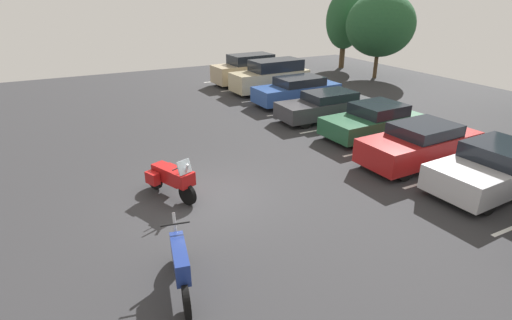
{
  "coord_description": "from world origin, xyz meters",
  "views": [
    {
      "loc": [
        10.09,
        -3.57,
        5.76
      ],
      "look_at": [
        0.12,
        1.6,
        0.98
      ],
      "focal_mm": 27.84,
      "sensor_mm": 36.0,
      "label": 1
    }
  ],
  "objects_px": {
    "motorcycle_touring": "(171,178)",
    "car_green": "(372,121)",
    "car_tan": "(247,69)",
    "car_red": "(420,144)",
    "car_silver": "(494,169)",
    "car_blue": "(297,90)",
    "car_charcoal": "(325,106)",
    "car_champagne": "(271,76)",
    "motorcycle_second": "(180,264)"
  },
  "relations": [
    {
      "from": "car_champagne",
      "to": "car_tan",
      "type": "bearing_deg",
      "value": -173.68
    },
    {
      "from": "motorcycle_touring",
      "to": "car_tan",
      "type": "bearing_deg",
      "value": 145.79
    },
    {
      "from": "car_blue",
      "to": "car_red",
      "type": "distance_m",
      "value": 9.04
    },
    {
      "from": "car_tan",
      "to": "car_green",
      "type": "height_order",
      "value": "car_tan"
    },
    {
      "from": "car_blue",
      "to": "car_green",
      "type": "distance_m",
      "value": 6.02
    },
    {
      "from": "car_blue",
      "to": "car_charcoal",
      "type": "height_order",
      "value": "car_blue"
    },
    {
      "from": "car_green",
      "to": "car_blue",
      "type": "bearing_deg",
      "value": 179.27
    },
    {
      "from": "motorcycle_touring",
      "to": "car_champagne",
      "type": "distance_m",
      "value": 14.17
    },
    {
      "from": "car_charcoal",
      "to": "car_red",
      "type": "distance_m",
      "value": 5.95
    },
    {
      "from": "motorcycle_touring",
      "to": "car_blue",
      "type": "height_order",
      "value": "car_blue"
    },
    {
      "from": "car_green",
      "to": "car_silver",
      "type": "distance_m",
      "value": 5.58
    },
    {
      "from": "car_charcoal",
      "to": "car_silver",
      "type": "relative_size",
      "value": 1.05
    },
    {
      "from": "car_tan",
      "to": "car_red",
      "type": "distance_m",
      "value": 14.93
    },
    {
      "from": "car_champagne",
      "to": "car_blue",
      "type": "xyz_separation_m",
      "value": [
        3.13,
        -0.13,
        -0.22
      ]
    },
    {
      "from": "car_blue",
      "to": "car_silver",
      "type": "bearing_deg",
      "value": -1.29
    },
    {
      "from": "motorcycle_second",
      "to": "car_tan",
      "type": "relative_size",
      "value": 0.51
    },
    {
      "from": "motorcycle_touring",
      "to": "car_green",
      "type": "xyz_separation_m",
      "value": [
        -1.46,
        9.19,
        0.03
      ]
    },
    {
      "from": "car_champagne",
      "to": "car_blue",
      "type": "bearing_deg",
      "value": -2.36
    },
    {
      "from": "motorcycle_touring",
      "to": "car_green",
      "type": "distance_m",
      "value": 9.31
    },
    {
      "from": "car_charcoal",
      "to": "car_silver",
      "type": "height_order",
      "value": "car_silver"
    },
    {
      "from": "car_champagne",
      "to": "car_green",
      "type": "distance_m",
      "value": 9.15
    },
    {
      "from": "car_charcoal",
      "to": "car_green",
      "type": "relative_size",
      "value": 1.09
    },
    {
      "from": "car_red",
      "to": "car_charcoal",
      "type": "bearing_deg",
      "value": 177.57
    },
    {
      "from": "car_silver",
      "to": "car_red",
      "type": "bearing_deg",
      "value": -172.11
    },
    {
      "from": "car_tan",
      "to": "car_blue",
      "type": "xyz_separation_m",
      "value": [
        5.9,
        0.18,
        -0.22
      ]
    },
    {
      "from": "motorcycle_second",
      "to": "car_red",
      "type": "xyz_separation_m",
      "value": [
        -2.45,
        9.63,
        0.13
      ]
    },
    {
      "from": "car_tan",
      "to": "car_green",
      "type": "relative_size",
      "value": 1.03
    },
    {
      "from": "car_blue",
      "to": "car_green",
      "type": "xyz_separation_m",
      "value": [
        6.02,
        -0.08,
        -0.06
      ]
    },
    {
      "from": "car_blue",
      "to": "car_silver",
      "type": "height_order",
      "value": "car_silver"
    },
    {
      "from": "car_champagne",
      "to": "car_silver",
      "type": "xyz_separation_m",
      "value": [
        14.72,
        -0.39,
        -0.24
      ]
    },
    {
      "from": "car_blue",
      "to": "car_red",
      "type": "height_order",
      "value": "car_blue"
    },
    {
      "from": "motorcycle_touring",
      "to": "car_tan",
      "type": "relative_size",
      "value": 0.47
    },
    {
      "from": "car_charcoal",
      "to": "car_green",
      "type": "bearing_deg",
      "value": 5.6
    },
    {
      "from": "motorcycle_second",
      "to": "car_blue",
      "type": "height_order",
      "value": "car_blue"
    },
    {
      "from": "car_blue",
      "to": "car_silver",
      "type": "relative_size",
      "value": 1.08
    },
    {
      "from": "motorcycle_touring",
      "to": "car_tan",
      "type": "distance_m",
      "value": 16.17
    },
    {
      "from": "motorcycle_second",
      "to": "car_blue",
      "type": "distance_m",
      "value": 15.38
    },
    {
      "from": "car_blue",
      "to": "car_tan",
      "type": "bearing_deg",
      "value": -178.28
    },
    {
      "from": "car_champagne",
      "to": "car_red",
      "type": "height_order",
      "value": "car_champagne"
    },
    {
      "from": "motorcycle_touring",
      "to": "car_silver",
      "type": "xyz_separation_m",
      "value": [
        4.11,
        9.01,
        0.07
      ]
    },
    {
      "from": "car_charcoal",
      "to": "car_silver",
      "type": "bearing_deg",
      "value": 0.7
    },
    {
      "from": "car_charcoal",
      "to": "car_green",
      "type": "xyz_separation_m",
      "value": [
        2.94,
        0.29,
        0.0
      ]
    },
    {
      "from": "motorcycle_second",
      "to": "car_tan",
      "type": "xyz_separation_m",
      "value": [
        -17.37,
        10.07,
        0.36
      ]
    },
    {
      "from": "car_silver",
      "to": "car_charcoal",
      "type": "bearing_deg",
      "value": -179.3
    },
    {
      "from": "motorcycle_second",
      "to": "car_charcoal",
      "type": "relative_size",
      "value": 0.49
    },
    {
      "from": "car_tan",
      "to": "car_champagne",
      "type": "height_order",
      "value": "car_champagne"
    },
    {
      "from": "car_charcoal",
      "to": "car_red",
      "type": "bearing_deg",
      "value": -2.43
    },
    {
      "from": "motorcycle_touring",
      "to": "car_silver",
      "type": "relative_size",
      "value": 0.47
    },
    {
      "from": "car_champagne",
      "to": "car_charcoal",
      "type": "distance_m",
      "value": 6.23
    },
    {
      "from": "motorcycle_touring",
      "to": "car_blue",
      "type": "bearing_deg",
      "value": 128.89
    }
  ]
}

